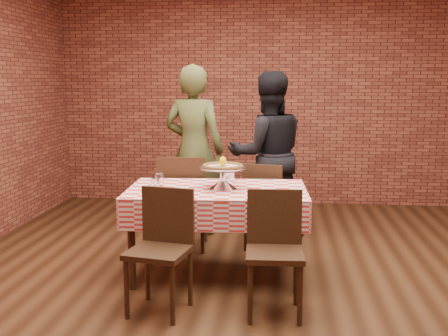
{
  "coord_description": "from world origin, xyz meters",
  "views": [
    {
      "loc": [
        0.2,
        -4.22,
        1.66
      ],
      "look_at": [
        -0.27,
        0.28,
        0.92
      ],
      "focal_mm": 43.17,
      "sensor_mm": 36.0,
      "label": 1
    }
  ],
  "objects_px": {
    "condiment_caddy": "(228,174)",
    "chair_far_right": "(266,205)",
    "pizza": "(223,167)",
    "chair_far_left": "(184,201)",
    "pizza_stand": "(223,178)",
    "table": "(217,232)",
    "diner_black": "(268,155)",
    "water_glass_right": "(160,180)",
    "chair_near_right": "(275,255)",
    "chair_near_left": "(159,253)",
    "water_glass_left": "(155,185)",
    "diner_olive": "(194,150)"
  },
  "relations": [
    {
      "from": "table",
      "to": "pizza_stand",
      "type": "bearing_deg",
      "value": -1.29
    },
    {
      "from": "water_glass_right",
      "to": "diner_black",
      "type": "height_order",
      "value": "diner_black"
    },
    {
      "from": "chair_far_right",
      "to": "diner_black",
      "type": "xyz_separation_m",
      "value": [
        -0.01,
        0.48,
        0.44
      ]
    },
    {
      "from": "table",
      "to": "condiment_caddy",
      "type": "relative_size",
      "value": 10.73
    },
    {
      "from": "pizza_stand",
      "to": "table",
      "type": "bearing_deg",
      "value": 178.71
    },
    {
      "from": "condiment_caddy",
      "to": "pizza",
      "type": "bearing_deg",
      "value": -116.4
    },
    {
      "from": "pizza_stand",
      "to": "condiment_caddy",
      "type": "relative_size",
      "value": 2.93
    },
    {
      "from": "condiment_caddy",
      "to": "chair_near_left",
      "type": "xyz_separation_m",
      "value": [
        -0.38,
        -1.11,
        -0.38
      ]
    },
    {
      "from": "chair_far_right",
      "to": "chair_near_right",
      "type": "bearing_deg",
      "value": 106.61
    },
    {
      "from": "pizza_stand",
      "to": "pizza",
      "type": "xyz_separation_m",
      "value": [
        0.0,
        0.0,
        0.09
      ]
    },
    {
      "from": "water_glass_right",
      "to": "chair_far_left",
      "type": "distance_m",
      "value": 0.76
    },
    {
      "from": "water_glass_right",
      "to": "chair_near_right",
      "type": "xyz_separation_m",
      "value": [
        1.0,
        -0.8,
        -0.37
      ]
    },
    {
      "from": "pizza_stand",
      "to": "chair_near_right",
      "type": "xyz_separation_m",
      "value": [
        0.45,
        -0.74,
        -0.41
      ]
    },
    {
      "from": "pizza",
      "to": "condiment_caddy",
      "type": "xyz_separation_m",
      "value": [
        0.01,
        0.32,
        -0.12
      ]
    },
    {
      "from": "pizza",
      "to": "water_glass_left",
      "type": "height_order",
      "value": "pizza"
    },
    {
      "from": "chair_near_right",
      "to": "chair_far_right",
      "type": "height_order",
      "value": "chair_near_right"
    },
    {
      "from": "pizza",
      "to": "water_glass_left",
      "type": "bearing_deg",
      "value": -161.42
    },
    {
      "from": "pizza",
      "to": "chair_far_left",
      "type": "distance_m",
      "value": 0.99
    },
    {
      "from": "pizza",
      "to": "chair_far_right",
      "type": "relative_size",
      "value": 0.4
    },
    {
      "from": "water_glass_left",
      "to": "diner_black",
      "type": "relative_size",
      "value": 0.06
    },
    {
      "from": "table",
      "to": "chair_far_left",
      "type": "xyz_separation_m",
      "value": [
        -0.42,
        0.73,
        0.1
      ]
    },
    {
      "from": "water_glass_right",
      "to": "pizza_stand",
      "type": "bearing_deg",
      "value": -6.19
    },
    {
      "from": "condiment_caddy",
      "to": "water_glass_right",
      "type": "bearing_deg",
      "value": 179.83
    },
    {
      "from": "chair_far_left",
      "to": "chair_near_right",
      "type": "bearing_deg",
      "value": 118.0
    },
    {
      "from": "table",
      "to": "chair_near_left",
      "type": "relative_size",
      "value": 1.66
    },
    {
      "from": "chair_near_left",
      "to": "chair_far_left",
      "type": "xyz_separation_m",
      "value": [
        -0.09,
        1.52,
        0.03
      ]
    },
    {
      "from": "table",
      "to": "water_glass_right",
      "type": "relative_size",
      "value": 13.75
    },
    {
      "from": "pizza_stand",
      "to": "chair_far_right",
      "type": "xyz_separation_m",
      "value": [
        0.35,
        0.8,
        -0.41
      ]
    },
    {
      "from": "chair_far_right",
      "to": "water_glass_left",
      "type": "bearing_deg",
      "value": 60.87
    },
    {
      "from": "condiment_caddy",
      "to": "chair_far_right",
      "type": "bearing_deg",
      "value": 30.43
    },
    {
      "from": "pizza_stand",
      "to": "condiment_caddy",
      "type": "height_order",
      "value": "pizza_stand"
    },
    {
      "from": "chair_far_right",
      "to": "pizza_stand",
      "type": "bearing_deg",
      "value": 79.4
    },
    {
      "from": "chair_near_left",
      "to": "water_glass_right",
      "type": "bearing_deg",
      "value": 112.83
    },
    {
      "from": "water_glass_right",
      "to": "chair_far_left",
      "type": "height_order",
      "value": "chair_far_left"
    },
    {
      "from": "water_glass_left",
      "to": "chair_far_right",
      "type": "distance_m",
      "value": 1.37
    },
    {
      "from": "pizza_stand",
      "to": "diner_black",
      "type": "height_order",
      "value": "diner_black"
    },
    {
      "from": "chair_near_left",
      "to": "water_glass_left",
      "type": "bearing_deg",
      "value": 115.82
    },
    {
      "from": "chair_near_left",
      "to": "chair_far_left",
      "type": "bearing_deg",
      "value": 104.45
    },
    {
      "from": "chair_far_left",
      "to": "diner_olive",
      "type": "relative_size",
      "value": 0.52
    },
    {
      "from": "chair_near_left",
      "to": "chair_far_left",
      "type": "relative_size",
      "value": 0.94
    },
    {
      "from": "pizza",
      "to": "chair_far_left",
      "type": "bearing_deg",
      "value": 122.64
    },
    {
      "from": "table",
      "to": "diner_olive",
      "type": "height_order",
      "value": "diner_olive"
    },
    {
      "from": "pizza",
      "to": "diner_olive",
      "type": "xyz_separation_m",
      "value": [
        -0.45,
        1.29,
        -0.03
      ]
    },
    {
      "from": "water_glass_left",
      "to": "chair_far_left",
      "type": "bearing_deg",
      "value": 85.64
    },
    {
      "from": "pizza_stand",
      "to": "diner_olive",
      "type": "xyz_separation_m",
      "value": [
        -0.45,
        1.29,
        0.06
      ]
    },
    {
      "from": "water_glass_right",
      "to": "condiment_caddy",
      "type": "relative_size",
      "value": 0.78
    },
    {
      "from": "chair_far_right",
      "to": "diner_olive",
      "type": "bearing_deg",
      "value": -18.69
    },
    {
      "from": "pizza",
      "to": "water_glass_right",
      "type": "distance_m",
      "value": 0.57
    },
    {
      "from": "pizza",
      "to": "chair_near_right",
      "type": "xyz_separation_m",
      "value": [
        0.45,
        -0.74,
        -0.5
      ]
    },
    {
      "from": "water_glass_left",
      "to": "table",
      "type": "bearing_deg",
      "value": 20.41
    }
  ]
}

